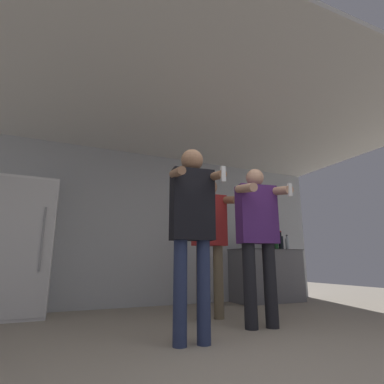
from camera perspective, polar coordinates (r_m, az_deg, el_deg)
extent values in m
cube|color=#B2B7BC|center=(5.14, -9.46, -6.53)|extent=(7.00, 0.06, 2.55)
cube|color=silver|center=(3.96, -2.31, 15.20)|extent=(7.00, 3.87, 0.05)
cube|color=white|center=(4.62, -29.43, -9.06)|extent=(0.72, 0.66, 1.78)
cube|color=silver|center=(4.29, -29.83, -8.82)|extent=(0.70, 0.01, 1.71)
cylinder|color=#99999E|center=(4.25, -26.60, -7.94)|extent=(0.02, 0.02, 0.80)
cube|color=slate|center=(5.81, 13.98, -15.16)|extent=(1.25, 0.60, 0.91)
cube|color=#38383A|center=(5.81, 13.73, -10.63)|extent=(1.28, 0.63, 0.01)
cylinder|color=silver|center=(6.14, 17.70, -9.45)|extent=(0.07, 0.07, 0.22)
cylinder|color=silver|center=(6.15, 17.61, -8.18)|extent=(0.03, 0.03, 0.06)
sphere|color=black|center=(6.15, 17.60, -7.92)|extent=(0.04, 0.04, 0.04)
cylinder|color=maroon|center=(5.89, 14.91, -9.75)|extent=(0.08, 0.08, 0.16)
cylinder|color=maroon|center=(5.90, 14.84, -8.57)|extent=(0.03, 0.03, 0.08)
sphere|color=black|center=(5.90, 14.82, -8.18)|extent=(0.03, 0.03, 0.03)
cylinder|color=black|center=(5.58, 10.57, -9.61)|extent=(0.09, 0.09, 0.20)
cylinder|color=black|center=(5.59, 10.51, -8.21)|extent=(0.03, 0.03, 0.07)
sphere|color=maroon|center=(5.59, 10.50, -7.85)|extent=(0.03, 0.03, 0.03)
cylinder|color=#194723|center=(5.96, 15.68, -9.38)|extent=(0.09, 0.09, 0.24)
cylinder|color=#194723|center=(5.97, 15.58, -7.78)|extent=(0.04, 0.04, 0.10)
sphere|color=silver|center=(5.98, 15.55, -7.33)|extent=(0.04, 0.04, 0.04)
cylinder|color=black|center=(6.04, 16.60, -9.30)|extent=(0.09, 0.09, 0.25)
cylinder|color=black|center=(6.05, 16.49, -7.69)|extent=(0.04, 0.04, 0.09)
sphere|color=maroon|center=(6.06, 16.47, -7.28)|extent=(0.04, 0.04, 0.04)
cylinder|color=navy|center=(2.75, -2.27, -18.40)|extent=(0.12, 0.12, 0.89)
cylinder|color=navy|center=(2.81, 2.22, -18.28)|extent=(0.12, 0.12, 0.89)
cube|color=black|center=(2.82, 0.00, -2.43)|extent=(0.41, 0.24, 0.67)
sphere|color=#9E7051|center=(2.93, 0.00, 6.06)|extent=(0.22, 0.22, 0.22)
cylinder|color=#9E7051|center=(2.68, -2.82, 3.76)|extent=(0.11, 0.34, 0.13)
cylinder|color=#9E7051|center=(2.79, 4.64, 3.09)|extent=(0.11, 0.34, 0.13)
cube|color=white|center=(2.64, 5.93, 3.42)|extent=(0.04, 0.04, 0.14)
cylinder|color=black|center=(3.47, 10.96, -17.01)|extent=(0.14, 0.14, 0.90)
cylinder|color=black|center=(3.59, 14.68, -16.70)|extent=(0.14, 0.14, 0.90)
cube|color=#4C236B|center=(3.56, 12.21, -4.18)|extent=(0.48, 0.26, 0.67)
sphere|color=tan|center=(3.65, 11.88, 2.67)|extent=(0.21, 0.21, 0.21)
cylinder|color=tan|center=(3.35, 10.21, 0.71)|extent=(0.15, 0.40, 0.16)
cylinder|color=tan|center=(3.56, 16.46, 0.23)|extent=(0.15, 0.40, 0.16)
cube|color=white|center=(3.40, 18.13, 0.40)|extent=(0.04, 0.04, 0.14)
cylinder|color=#75664C|center=(3.92, 1.81, -16.74)|extent=(0.13, 0.13, 0.90)
cylinder|color=#75664C|center=(4.03, 5.05, -16.61)|extent=(0.13, 0.13, 0.90)
cube|color=maroon|center=(4.01, 3.30, -5.36)|extent=(0.44, 0.20, 0.68)
sphere|color=#9E7051|center=(4.09, 3.21, 0.93)|extent=(0.23, 0.23, 0.23)
cylinder|color=#9E7051|center=(3.80, 1.62, -1.04)|extent=(0.10, 0.37, 0.16)
cylinder|color=#9E7051|center=(3.99, 7.06, -1.52)|extent=(0.10, 0.37, 0.16)
cube|color=white|center=(3.84, 8.40, -1.48)|extent=(0.04, 0.04, 0.14)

